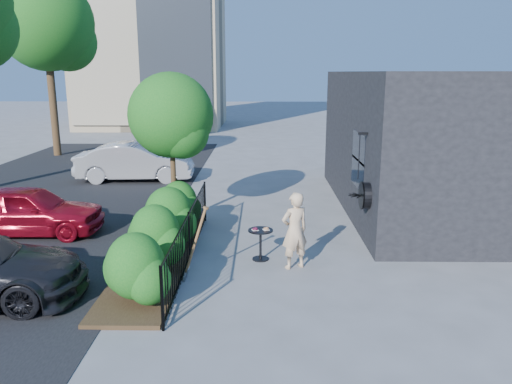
{
  "coord_description": "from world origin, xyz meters",
  "views": [
    {
      "loc": [
        0.06,
        -10.13,
        3.98
      ],
      "look_at": [
        -0.09,
        1.41,
        1.2
      ],
      "focal_mm": 35.0,
      "sensor_mm": 36.0,
      "label": 1
    }
  ],
  "objects_px": {
    "car_silver": "(135,162)",
    "shovel": "(194,248)",
    "cafe_table": "(261,239)",
    "woman": "(295,231)",
    "patio_tree": "(173,121)",
    "street_tree_far": "(47,29)",
    "car_red": "(28,210)"
  },
  "relations": [
    {
      "from": "street_tree_far",
      "to": "woman",
      "type": "height_order",
      "value": "street_tree_far"
    },
    {
      "from": "shovel",
      "to": "car_silver",
      "type": "height_order",
      "value": "shovel"
    },
    {
      "from": "street_tree_far",
      "to": "car_silver",
      "type": "relative_size",
      "value": 1.93
    },
    {
      "from": "car_red",
      "to": "car_silver",
      "type": "height_order",
      "value": "car_silver"
    },
    {
      "from": "shovel",
      "to": "patio_tree",
      "type": "bearing_deg",
      "value": 104.5
    },
    {
      "from": "patio_tree",
      "to": "car_silver",
      "type": "distance_m",
      "value": 6.32
    },
    {
      "from": "street_tree_far",
      "to": "shovel",
      "type": "xyz_separation_m",
      "value": [
        8.68,
        -14.97,
        -5.24
      ]
    },
    {
      "from": "street_tree_far",
      "to": "car_silver",
      "type": "height_order",
      "value": "street_tree_far"
    },
    {
      "from": "cafe_table",
      "to": "woman",
      "type": "relative_size",
      "value": 0.45
    },
    {
      "from": "cafe_table",
      "to": "car_silver",
      "type": "distance_m",
      "value": 9.39
    },
    {
      "from": "street_tree_far",
      "to": "car_red",
      "type": "distance_m",
      "value": 13.9
    },
    {
      "from": "cafe_table",
      "to": "car_red",
      "type": "distance_m",
      "value": 6.06
    },
    {
      "from": "car_red",
      "to": "street_tree_far",
      "type": "bearing_deg",
      "value": 18.19
    },
    {
      "from": "patio_tree",
      "to": "car_silver",
      "type": "relative_size",
      "value": 0.92
    },
    {
      "from": "shovel",
      "to": "car_red",
      "type": "bearing_deg",
      "value": 148.21
    },
    {
      "from": "woman",
      "to": "shovel",
      "type": "xyz_separation_m",
      "value": [
        -1.99,
        -0.66,
        -0.14
      ]
    },
    {
      "from": "patio_tree",
      "to": "car_red",
      "type": "xyz_separation_m",
      "value": [
        -3.56,
        -0.97,
        -2.14
      ]
    },
    {
      "from": "cafe_table",
      "to": "patio_tree",
      "type": "bearing_deg",
      "value": 130.41
    },
    {
      "from": "street_tree_far",
      "to": "car_red",
      "type": "height_order",
      "value": "street_tree_far"
    },
    {
      "from": "cafe_table",
      "to": "shovel",
      "type": "xyz_separation_m",
      "value": [
        -1.29,
        -1.12,
        0.2
      ]
    },
    {
      "from": "street_tree_far",
      "to": "woman",
      "type": "distance_m",
      "value": 18.56
    },
    {
      "from": "patio_tree",
      "to": "street_tree_far",
      "type": "relative_size",
      "value": 0.48
    },
    {
      "from": "car_silver",
      "to": "shovel",
      "type": "bearing_deg",
      "value": -162.77
    },
    {
      "from": "shovel",
      "to": "car_red",
      "type": "relative_size",
      "value": 0.42
    },
    {
      "from": "shovel",
      "to": "car_red",
      "type": "xyz_separation_m",
      "value": [
        -4.53,
        2.81,
        -0.05
      ]
    },
    {
      "from": "woman",
      "to": "cafe_table",
      "type": "bearing_deg",
      "value": -57.55
    },
    {
      "from": "street_tree_far",
      "to": "car_red",
      "type": "bearing_deg",
      "value": -71.19
    },
    {
      "from": "cafe_table",
      "to": "shovel",
      "type": "height_order",
      "value": "shovel"
    },
    {
      "from": "cafe_table",
      "to": "car_red",
      "type": "relative_size",
      "value": 0.2
    },
    {
      "from": "street_tree_far",
      "to": "car_silver",
      "type": "distance_m",
      "value": 9.36
    },
    {
      "from": "cafe_table",
      "to": "car_red",
      "type": "height_order",
      "value": "car_red"
    },
    {
      "from": "woman",
      "to": "patio_tree",
      "type": "bearing_deg",
      "value": -71.13
    }
  ]
}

